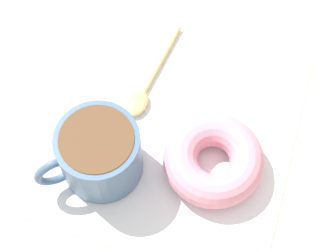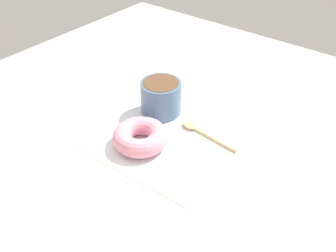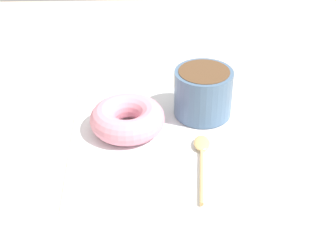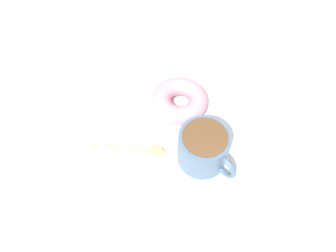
% 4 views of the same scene
% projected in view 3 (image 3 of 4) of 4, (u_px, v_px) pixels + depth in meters
% --- Properties ---
extents(ground_plane, '(1.20, 1.20, 0.02)m').
position_uv_depth(ground_plane, '(156.00, 151.00, 0.69)').
color(ground_plane, beige).
extents(napkin, '(0.30, 0.30, 0.00)m').
position_uv_depth(napkin, '(168.00, 138.00, 0.70)').
color(napkin, white).
rests_on(napkin, ground_plane).
extents(coffee_cup, '(0.10, 0.10, 0.08)m').
position_uv_depth(coffee_cup, '(203.00, 91.00, 0.73)').
color(coffee_cup, slate).
rests_on(coffee_cup, napkin).
extents(donut, '(0.11, 0.11, 0.04)m').
position_uv_depth(donut, '(127.00, 119.00, 0.70)').
color(donut, pink).
rests_on(donut, napkin).
extents(spoon, '(0.03, 0.14, 0.01)m').
position_uv_depth(spoon, '(201.00, 152.00, 0.66)').
color(spoon, '#D8B772').
rests_on(spoon, napkin).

